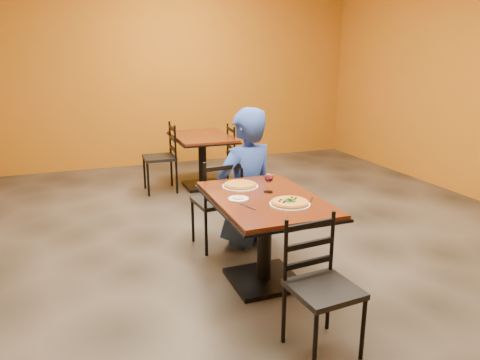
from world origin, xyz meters
name	(u,v)px	position (x,y,z in m)	size (l,w,h in m)	color
floor	(243,257)	(0.00, 0.00, 0.00)	(7.00, 8.00, 0.01)	black
wall_back	(158,76)	(0.00, 4.00, 1.50)	(7.00, 0.01, 3.00)	#B55E14
table_main	(265,220)	(0.00, -0.50, 0.56)	(0.83, 1.23, 0.75)	#571E0D
table_second	(202,149)	(0.28, 2.37, 0.55)	(0.79, 1.16, 0.75)	#571E0D
chair_main_near	(324,290)	(-0.01, -1.45, 0.43)	(0.39, 0.39, 0.87)	black
chair_main_far	(216,202)	(-0.14, 0.35, 0.45)	(0.41, 0.41, 0.91)	black
chair_second_left	(159,158)	(-0.33, 2.37, 0.47)	(0.43, 0.43, 0.94)	black
chair_second_right	(243,154)	(0.89, 2.37, 0.43)	(0.39, 0.39, 0.87)	black
diner	(246,178)	(0.14, 0.29, 0.69)	(0.66, 0.44, 1.37)	navy
plate_main	(290,204)	(0.10, -0.74, 0.76)	(0.31, 0.31, 0.01)	white
pizza_main	(290,202)	(0.10, -0.74, 0.77)	(0.28, 0.28, 0.02)	#902E0A
plate_far	(240,186)	(-0.09, -0.17, 0.76)	(0.31, 0.31, 0.01)	white
pizza_far	(240,184)	(-0.09, -0.17, 0.77)	(0.28, 0.28, 0.02)	gold
side_plate	(238,199)	(-0.22, -0.49, 0.76)	(0.16, 0.16, 0.01)	white
dip	(238,198)	(-0.22, -0.49, 0.76)	(0.09, 0.09, 0.01)	tan
wine_glass	(269,182)	(0.08, -0.39, 0.84)	(0.08, 0.08, 0.18)	white
fork	(247,207)	(-0.22, -0.68, 0.75)	(0.01, 0.19, 0.00)	silver
knife	(311,201)	(0.29, -0.73, 0.75)	(0.01, 0.21, 0.00)	silver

